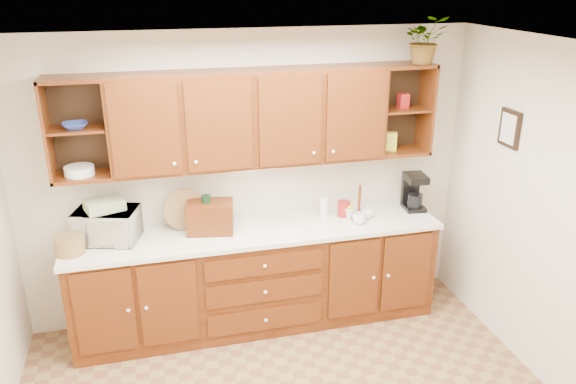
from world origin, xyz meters
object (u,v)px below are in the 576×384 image
potted_plant (425,40)px  coffee_maker (414,192)px  microwave (107,225)px  bread_box (210,217)px

potted_plant → coffee_maker: bearing=41.5°
coffee_maker → potted_plant: size_ratio=0.85×
microwave → potted_plant: bearing=16.3°
bread_box → coffee_maker: size_ratio=1.14×
bread_box → potted_plant: (1.89, 0.03, 1.41)m
coffee_maker → potted_plant: 1.39m
coffee_maker → potted_plant: bearing=-133.3°
bread_box → potted_plant: bearing=11.6°
microwave → bread_box: (0.84, -0.04, -0.00)m
microwave → potted_plant: size_ratio=1.24×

